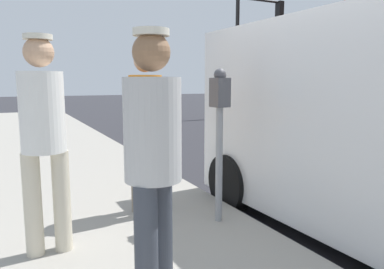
{
  "coord_description": "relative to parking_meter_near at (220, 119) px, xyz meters",
  "views": [
    {
      "loc": [
        3.16,
        2.45,
        1.54
      ],
      "look_at": [
        1.65,
        -0.58,
        1.05
      ],
      "focal_mm": 33.99,
      "sensor_mm": 36.0,
      "label": 1
    }
  ],
  "objects": [
    {
      "name": "ground_plane",
      "position": [
        -1.35,
        0.58,
        -1.18
      ],
      "size": [
        80.0,
        80.0,
        0.0
      ],
      "primitive_type": "plane",
      "color": "#2D2D33"
    },
    {
      "name": "parking_meter_near",
      "position": [
        0.0,
        0.0,
        0.0
      ],
      "size": [
        0.14,
        0.18,
        1.52
      ],
      "color": "gray",
      "rests_on": "sidewalk_slab"
    },
    {
      "name": "pedestrian_in_white",
      "position": [
        1.6,
        -0.03,
        -0.02
      ],
      "size": [
        0.36,
        0.34,
        1.75
      ],
      "color": "beige",
      "rests_on": "sidewalk_slab"
    },
    {
      "name": "pedestrian_in_gray",
      "position": [
        1.08,
        1.04,
        -0.06
      ],
      "size": [
        0.34,
        0.34,
        1.69
      ],
      "color": "#383D47",
      "rests_on": "sidewalk_slab"
    },
    {
      "name": "pedestrian_in_orange",
      "position": [
        0.56,
        -0.55,
        -0.03
      ],
      "size": [
        0.34,
        0.34,
        1.74
      ],
      "color": "#726656",
      "rests_on": "sidewalk_slab"
    },
    {
      "name": "traffic_light_corner",
      "position": [
        -7.72,
        -10.15,
        2.34
      ],
      "size": [
        2.48,
        0.42,
        5.2
      ],
      "color": "black",
      "rests_on": "ground"
    }
  ]
}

